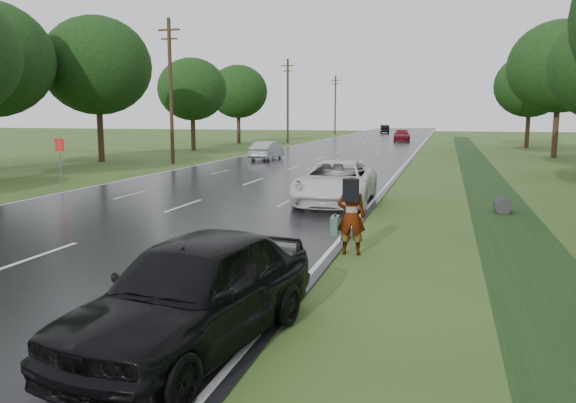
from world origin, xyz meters
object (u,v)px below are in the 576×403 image
(pedestrian, at_px, (350,215))
(white_pickup, at_px, (336,182))
(road_sign, at_px, (60,152))
(dark_sedan, at_px, (194,291))
(silver_sedan, at_px, (267,150))

(pedestrian, xyz_separation_m, white_pickup, (-1.85, 7.72, -0.14))
(road_sign, distance_m, dark_sedan, 21.47)
(white_pickup, height_order, dark_sedan, dark_sedan)
(white_pickup, relative_size, silver_sedan, 1.39)
(silver_sedan, bearing_deg, white_pickup, 116.53)
(white_pickup, distance_m, silver_sedan, 21.47)
(dark_sedan, xyz_separation_m, silver_sedan, (-9.66, 33.46, -0.15))
(dark_sedan, bearing_deg, pedestrian, 87.46)
(road_sign, xyz_separation_m, dark_sedan, (14.50, -15.82, -0.75))
(pedestrian, relative_size, silver_sedan, 0.46)
(white_pickup, bearing_deg, silver_sedan, 113.13)
(road_sign, distance_m, silver_sedan, 18.31)
(pedestrian, distance_m, silver_sedan, 29.29)
(road_sign, relative_size, pedestrian, 1.18)
(dark_sedan, distance_m, silver_sedan, 34.82)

